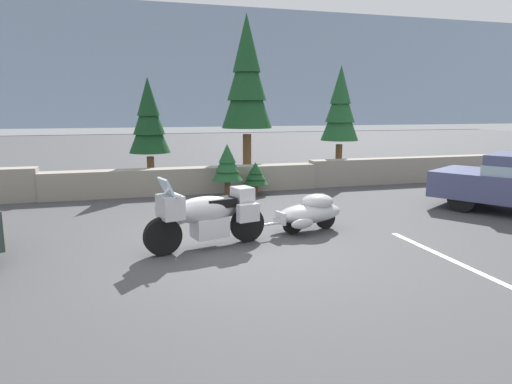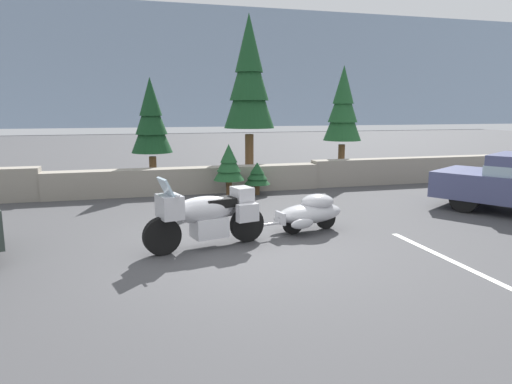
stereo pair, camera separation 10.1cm
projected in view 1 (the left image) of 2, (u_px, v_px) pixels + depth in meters
The scene contains 11 objects.
ground_plane at pixel (231, 252), 8.05m from camera, with size 80.00×80.00×0.00m, color #424244.
stone_guard_wall at pixel (170, 180), 13.49m from camera, with size 24.00×0.59×0.91m.
distant_ridgeline at pixel (130, 82), 97.39m from camera, with size 240.00×80.00×16.00m, color #7F93AD.
touring_motorcycle at pixel (207, 214), 8.20m from camera, with size 2.27×1.08×1.33m.
car_shaped_trailer at pixel (310, 211), 9.38m from camera, with size 2.22×1.06×0.76m.
pine_tree_tall at pixel (247, 78), 15.43m from camera, with size 1.71×1.71×5.58m.
pine_tree_secondary at pixel (149, 119), 14.22m from camera, with size 1.27×1.27×3.43m.
pine_tree_far_right at pixel (340, 107), 16.89m from camera, with size 1.39×1.39×4.02m.
pine_sapling_near at pixel (256, 174), 13.36m from camera, with size 0.76×0.76×0.95m.
pine_sapling_farther at pixel (227, 164), 12.89m from camera, with size 0.87×0.87×1.51m.
parking_stripe_marker at pixel (455, 262), 7.56m from camera, with size 0.12×3.60×0.01m, color silver.
Camera 1 is at (-1.69, -7.56, 2.48)m, focal length 32.37 mm.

